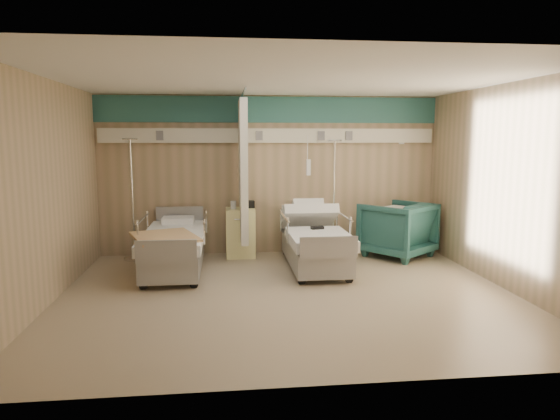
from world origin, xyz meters
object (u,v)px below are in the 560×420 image
object	(u,v)px
bed_left	(175,252)
visitor_armchair	(397,229)
bedside_cabinet	(241,233)
iv_stand_right	(333,231)
iv_stand_left	(134,235)
bed_right	(315,248)

from	to	relation	value
bed_left	visitor_armchair	size ratio (longest dim) A/B	2.03
bedside_cabinet	iv_stand_right	distance (m)	1.65
iv_stand_left	bed_left	bearing A→B (deg)	-49.39
visitor_armchair	iv_stand_left	world-z (taller)	iv_stand_left
bed_right	iv_stand_left	bearing A→B (deg)	163.32
visitor_armchair	iv_stand_left	distance (m)	4.54
bedside_cabinet	visitor_armchair	world-z (taller)	visitor_armchair
visitor_armchair	iv_stand_right	size ratio (longest dim) A/B	0.52
bed_left	iv_stand_left	world-z (taller)	iv_stand_left
bedside_cabinet	visitor_armchair	size ratio (longest dim) A/B	0.80
bedside_cabinet	iv_stand_left	world-z (taller)	iv_stand_left
bed_right	iv_stand_right	bearing A→B (deg)	61.03
bed_left	bed_right	bearing A→B (deg)	0.00
iv_stand_right	iv_stand_left	size ratio (longest dim) A/B	0.99
bed_left	visitor_armchair	xyz separation A→B (m)	(3.77, 0.60, 0.17)
iv_stand_right	iv_stand_left	xyz separation A→B (m)	(-3.46, -0.02, 0.01)
bed_right	bedside_cabinet	size ratio (longest dim) A/B	2.54
visitor_armchair	iv_stand_left	xyz separation A→B (m)	(-4.53, 0.29, -0.06)
bedside_cabinet	bed_left	bearing A→B (deg)	-139.40
bed_right	bedside_cabinet	distance (m)	1.46
bedside_cabinet	visitor_armchair	bearing A→B (deg)	-6.30
bed_right	iv_stand_left	distance (m)	3.09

